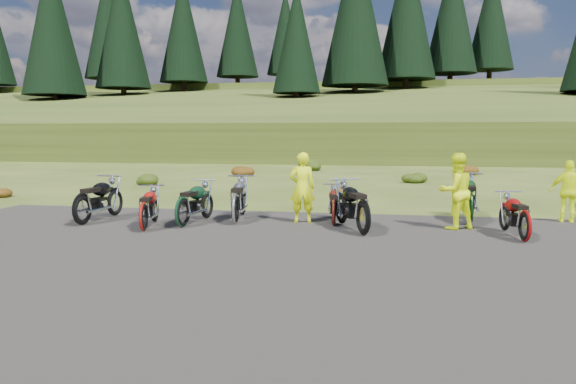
% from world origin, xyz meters
% --- Properties ---
extents(ground, '(300.00, 300.00, 0.00)m').
position_xyz_m(ground, '(0.00, 0.00, 0.00)').
color(ground, '#374316').
rests_on(ground, ground).
extents(gravel_pad, '(20.00, 12.00, 0.04)m').
position_xyz_m(gravel_pad, '(0.00, -2.00, 0.00)').
color(gravel_pad, black).
rests_on(gravel_pad, ground).
extents(hill_slope, '(300.00, 45.97, 9.37)m').
position_xyz_m(hill_slope, '(0.00, 50.00, 0.00)').
color(hill_slope, '#2C4015').
rests_on(hill_slope, ground).
extents(hill_plateau, '(300.00, 90.00, 9.17)m').
position_xyz_m(hill_plateau, '(0.00, 110.00, 0.00)').
color(hill_plateau, '#2C4015').
rests_on(hill_plateau, ground).
extents(conifer_14, '(5.28, 5.28, 14.00)m').
position_xyz_m(conifer_14, '(-51.00, 70.00, 16.55)').
color(conifer_14, black).
rests_on(conifer_14, ground).
extents(conifer_15, '(7.92, 7.92, 20.00)m').
position_xyz_m(conifer_15, '(-45.00, 76.00, 20.16)').
color(conifer_15, black).
rests_on(conifer_15, ground).
extents(conifer_16, '(7.48, 7.48, 19.00)m').
position_xyz_m(conifer_16, '(-39.00, 51.00, 15.28)').
color(conifer_16, black).
rests_on(conifer_16, ground).
extents(conifer_17, '(7.04, 7.04, 18.00)m').
position_xyz_m(conifer_17, '(-33.00, 57.00, 15.97)').
color(conifer_17, black).
rests_on(conifer_17, ground).
extents(conifer_18, '(6.60, 6.60, 17.00)m').
position_xyz_m(conifer_18, '(-27.00, 63.00, 16.66)').
color(conifer_18, black).
rests_on(conifer_18, ground).
extents(conifer_19, '(6.16, 6.16, 16.00)m').
position_xyz_m(conifer_19, '(-21.00, 69.00, 17.36)').
color(conifer_19, black).
rests_on(conifer_19, ground).
extents(conifer_20, '(5.72, 5.72, 15.00)m').
position_xyz_m(conifer_20, '(-15.00, 75.00, 17.65)').
color(conifer_20, black).
rests_on(conifer_20, ground).
extents(conifer_21, '(5.28, 5.28, 14.00)m').
position_xyz_m(conifer_21, '(-9.00, 50.00, 12.56)').
color(conifer_21, black).
rests_on(conifer_21, ground).
extents(conifer_22, '(7.92, 7.92, 20.00)m').
position_xyz_m(conifer_22, '(-3.00, 56.00, 16.77)').
color(conifer_22, black).
rests_on(conifer_22, ground).
extents(conifer_23, '(7.48, 7.48, 19.00)m').
position_xyz_m(conifer_23, '(3.00, 62.00, 17.47)').
color(conifer_23, black).
rests_on(conifer_23, ground).
extents(conifer_24, '(7.04, 7.04, 18.00)m').
position_xyz_m(conifer_24, '(9.00, 68.00, 18.16)').
color(conifer_24, black).
rests_on(conifer_24, ground).
extents(conifer_25, '(6.60, 6.60, 17.00)m').
position_xyz_m(conifer_25, '(15.00, 74.00, 18.66)').
color(conifer_25, black).
rests_on(conifer_25, ground).
extents(shrub_0, '(0.77, 0.77, 0.45)m').
position_xyz_m(shrub_0, '(-12.00, 6.00, 0.23)').
color(shrub_0, '#5E250B').
rests_on(shrub_0, ground).
extents(shrub_1, '(1.03, 1.03, 0.61)m').
position_xyz_m(shrub_1, '(-9.10, 11.30, 0.31)').
color(shrub_1, '#21340D').
rests_on(shrub_1, ground).
extents(shrub_2, '(1.30, 1.30, 0.77)m').
position_xyz_m(shrub_2, '(-6.20, 16.60, 0.38)').
color(shrub_2, '#5E250B').
rests_on(shrub_2, ground).
extents(shrub_3, '(1.56, 1.56, 0.92)m').
position_xyz_m(shrub_3, '(-3.30, 21.90, 0.46)').
color(shrub_3, '#21340D').
rests_on(shrub_3, ground).
extents(shrub_4, '(0.77, 0.77, 0.45)m').
position_xyz_m(shrub_4, '(-0.40, 9.20, 0.23)').
color(shrub_4, '#5E250B').
rests_on(shrub_4, ground).
extents(shrub_5, '(1.03, 1.03, 0.61)m').
position_xyz_m(shrub_5, '(2.50, 14.50, 0.31)').
color(shrub_5, '#21340D').
rests_on(shrub_5, ground).
extents(shrub_6, '(1.30, 1.30, 0.77)m').
position_xyz_m(shrub_6, '(5.40, 19.80, 0.38)').
color(shrub_6, '#5E250B').
rests_on(shrub_6, ground).
extents(motorcycle_0, '(0.88, 2.28, 1.17)m').
position_xyz_m(motorcycle_0, '(-5.96, 0.81, 0.00)').
color(motorcycle_0, black).
rests_on(motorcycle_0, ground).
extents(motorcycle_1, '(1.04, 2.01, 1.00)m').
position_xyz_m(motorcycle_1, '(-4.10, 0.27, 0.00)').
color(motorcycle_1, '#A1100B').
rests_on(motorcycle_1, ground).
extents(motorcycle_2, '(0.91, 2.16, 1.10)m').
position_xyz_m(motorcycle_2, '(-3.40, 0.92, 0.00)').
color(motorcycle_2, black).
rests_on(motorcycle_2, ground).
extents(motorcycle_3, '(1.03, 2.29, 1.16)m').
position_xyz_m(motorcycle_3, '(-2.30, 1.65, 0.00)').
color(motorcycle_3, '#9A999E').
rests_on(motorcycle_3, ground).
extents(motorcycle_4, '(0.77, 1.89, 0.97)m').
position_xyz_m(motorcycle_4, '(0.15, 1.84, 0.00)').
color(motorcycle_4, '#53160D').
rests_on(motorcycle_4, ground).
extents(motorcycle_5, '(1.60, 2.39, 1.19)m').
position_xyz_m(motorcycle_5, '(0.92, 0.68, 0.00)').
color(motorcycle_5, black).
rests_on(motorcycle_5, ground).
extents(motorcycle_6, '(0.88, 1.96, 0.99)m').
position_xyz_m(motorcycle_6, '(4.28, 0.54, 0.00)').
color(motorcycle_6, maroon).
rests_on(motorcycle_6, ground).
extents(motorcycle_7, '(0.94, 2.39, 1.23)m').
position_xyz_m(motorcycle_7, '(3.48, 2.76, 0.00)').
color(motorcycle_7, black).
rests_on(motorcycle_7, ground).
extents(person_middle, '(0.73, 0.56, 1.79)m').
position_xyz_m(person_middle, '(-0.69, 2.19, 0.89)').
color(person_middle, '#CBE10B').
rests_on(person_middle, ground).
extents(person_right_a, '(1.09, 1.00, 1.80)m').
position_xyz_m(person_right_a, '(3.02, 1.93, 0.90)').
color(person_right_a, '#CBE10B').
rests_on(person_right_a, ground).
extents(person_right_b, '(0.98, 0.53, 1.58)m').
position_xyz_m(person_right_b, '(5.97, 3.49, 0.79)').
color(person_right_b, '#CBE10B').
rests_on(person_right_b, ground).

